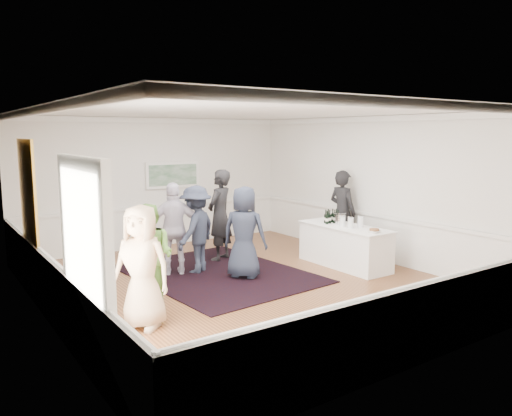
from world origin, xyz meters
TOP-DOWN VIEW (x-y plane):
  - floor at (0.00, 0.00)m, footprint 8.00×8.00m
  - ceiling at (0.00, 0.00)m, footprint 7.00×8.00m
  - wall_left at (-3.50, 0.00)m, footprint 0.02×8.00m
  - wall_right at (3.50, 0.00)m, footprint 0.02×8.00m
  - wall_back at (0.00, 4.00)m, footprint 7.00×0.02m
  - wall_front at (0.00, -4.00)m, footprint 7.00×0.02m
  - wainscoting at (0.00, 0.00)m, footprint 7.00×8.00m
  - mirror at (-3.45, 1.30)m, footprint 0.05×1.25m
  - doorway at (-3.45, -1.90)m, footprint 0.10×1.78m
  - landscape_painting at (0.40, 3.95)m, footprint 1.44×0.06m
  - area_rug at (-0.08, 0.88)m, footprint 3.27×4.12m
  - serving_table at (2.47, -0.10)m, footprint 0.82×2.16m
  - bartender at (3.20, 0.74)m, footprint 0.54×0.76m
  - guest_tan at (-2.39, -0.94)m, footprint 1.02×1.05m
  - guest_green at (-1.92, -0.12)m, footprint 0.99×1.04m
  - guest_lilac at (-0.80, 1.34)m, footprint 1.18×0.81m
  - guest_dark_a at (-0.37, 1.25)m, footprint 1.32×1.18m
  - guest_dark_b at (0.54, 1.85)m, footprint 0.89×0.79m
  - guest_navy at (0.23, 0.37)m, footprint 1.00×1.05m
  - wine_bottles at (2.48, 0.33)m, footprint 0.43×0.29m
  - juice_pitchers at (2.45, -0.30)m, footprint 0.41×0.35m
  - ice_bucket at (2.52, 0.11)m, footprint 0.26×0.26m
  - nut_bowl at (2.42, -0.96)m, footprint 0.24×0.24m

SIDE VIEW (x-z plane):
  - floor at x=0.00m, z-range 0.00..0.00m
  - area_rug at x=-0.08m, z-range 0.00..0.02m
  - serving_table at x=2.47m, z-range 0.00..0.88m
  - wainscoting at x=0.00m, z-range 0.00..1.00m
  - guest_green at x=-1.92m, z-range 0.00..1.69m
  - guest_dark_a at x=-0.37m, z-range 0.00..1.78m
  - guest_navy at x=0.23m, z-range 0.00..1.81m
  - guest_tan at x=-2.39m, z-range 0.00..1.81m
  - nut_bowl at x=2.42m, z-range 0.87..0.95m
  - guest_lilac at x=-0.80m, z-range 0.00..1.86m
  - bartender at x=3.20m, z-range 0.00..1.97m
  - ice_bucket at x=2.52m, z-range 0.86..1.11m
  - juice_pitchers at x=2.45m, z-range 0.87..1.11m
  - guest_dark_b at x=0.54m, z-range 0.00..2.03m
  - wine_bottles at x=2.48m, z-range 0.87..1.18m
  - doorway at x=-3.45m, z-range 0.14..2.70m
  - wall_left at x=-3.50m, z-range 0.00..3.20m
  - wall_right at x=3.50m, z-range 0.00..3.20m
  - wall_back at x=0.00m, z-range 0.00..3.20m
  - wall_front at x=0.00m, z-range 0.00..3.20m
  - landscape_painting at x=0.40m, z-range 1.45..2.11m
  - mirror at x=-3.45m, z-range 0.88..2.73m
  - ceiling at x=0.00m, z-range 3.19..3.21m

